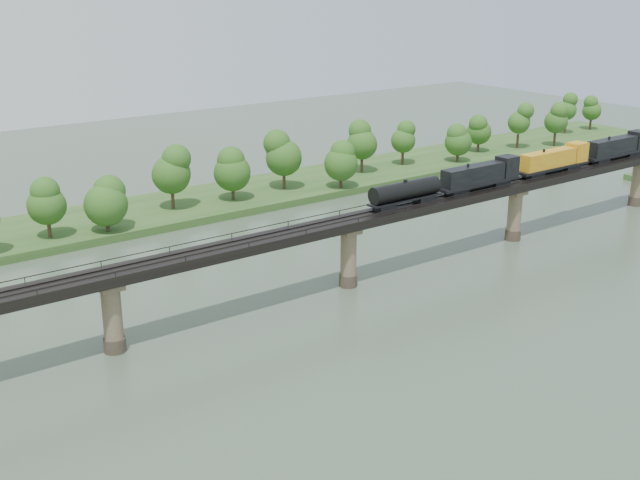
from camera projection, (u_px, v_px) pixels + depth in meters
ground at (486, 353)px, 107.68m from camera, size 400.00×400.00×0.00m
far_bank at (190, 206)px, 172.33m from camera, size 300.00×24.00×1.60m
bridge at (348, 254)px, 128.85m from camera, size 236.00×30.00×11.50m
bridge_superstructure at (349, 217)px, 126.83m from camera, size 220.00×4.90×0.75m
far_treeline at (162, 179)px, 161.74m from camera, size 289.06×17.54×13.60m
freight_train at (530, 166)px, 150.49m from camera, size 75.36×2.94×5.19m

